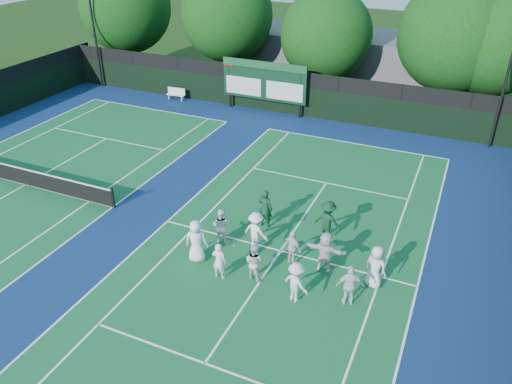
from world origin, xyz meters
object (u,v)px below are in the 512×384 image
at_px(scoreboard, 264,81).
at_px(tennis_net, 24,176).
at_px(coach_left, 265,208).
at_px(bench, 176,93).

bearing_deg(scoreboard, tennis_net, -115.60).
height_order(scoreboard, coach_left, scoreboard).
bearing_deg(coach_left, bench, -44.10).
bearing_deg(scoreboard, coach_left, -66.56).
xyz_separation_m(scoreboard, coach_left, (5.68, -13.11, -1.29)).
bearing_deg(coach_left, tennis_net, 8.17).
bearing_deg(bench, scoreboard, 1.84).
relative_size(scoreboard, bench, 4.26).
bearing_deg(tennis_net, bench, 89.73).
bearing_deg(bench, tennis_net, -90.27).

